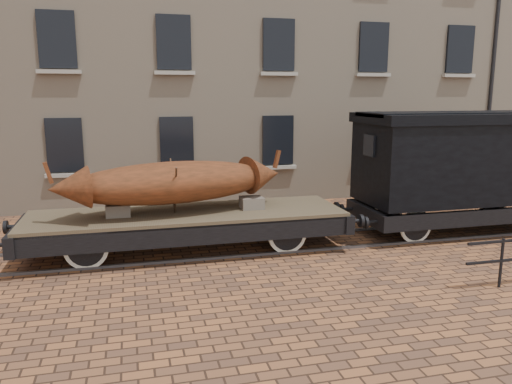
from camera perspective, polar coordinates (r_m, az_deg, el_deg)
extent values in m
plane|color=brown|center=(12.94, 4.50, -5.88)|extent=(90.00, 90.00, 0.00)
cube|color=beige|center=(23.04, 3.86, 19.16)|extent=(40.00, 10.00, 14.00)
cube|color=black|center=(16.86, -21.01, 5.03)|extent=(1.10, 0.12, 1.70)
cube|color=#A09C90|center=(16.92, -20.81, 1.81)|extent=(1.30, 0.18, 0.12)
cube|color=black|center=(16.81, -9.05, 5.61)|extent=(1.10, 0.12, 1.70)
cube|color=#A09C90|center=(16.87, -8.93, 2.38)|extent=(1.30, 0.18, 0.12)
cube|color=black|center=(17.48, 2.51, 5.95)|extent=(1.10, 0.12, 1.70)
cube|color=#A09C90|center=(17.53, 2.54, 2.84)|extent=(1.30, 0.18, 0.12)
cube|color=black|center=(18.78, 12.85, 6.04)|extent=(1.10, 0.12, 1.70)
cube|color=#A09C90|center=(18.83, 12.81, 3.15)|extent=(1.30, 0.18, 0.12)
cube|color=black|center=(20.61, 21.61, 5.97)|extent=(1.10, 0.12, 1.70)
cube|color=#A09C90|center=(20.65, 21.52, 3.33)|extent=(1.30, 0.18, 0.12)
cube|color=black|center=(16.87, -21.80, 15.89)|extent=(1.10, 0.12, 1.70)
cube|color=#A09C90|center=(16.74, -21.58, 12.68)|extent=(1.30, 0.18, 0.12)
cube|color=black|center=(16.82, -9.39, 16.53)|extent=(1.10, 0.12, 1.70)
cube|color=#A09C90|center=(16.69, -9.27, 13.30)|extent=(1.30, 0.18, 0.12)
cube|color=black|center=(17.48, 2.61, 16.45)|extent=(1.10, 0.12, 1.70)
cube|color=#A09C90|center=(17.36, 2.64, 13.35)|extent=(1.30, 0.18, 0.12)
cube|color=black|center=(18.79, 13.29, 15.81)|extent=(1.10, 0.12, 1.70)
cube|color=#A09C90|center=(18.67, 13.24, 12.92)|extent=(1.30, 0.18, 0.12)
cube|color=black|center=(20.61, 22.27, 14.86)|extent=(1.10, 0.12, 1.70)
cube|color=#A09C90|center=(20.51, 22.17, 12.22)|extent=(1.30, 0.18, 0.12)
cylinder|color=black|center=(21.69, 25.98, 18.61)|extent=(0.14, 0.14, 14.00)
cube|color=#59595E|center=(12.29, 5.58, -6.69)|extent=(30.00, 0.08, 0.06)
cube|color=#59595E|center=(13.59, 3.53, -4.90)|extent=(30.00, 0.08, 0.06)
cylinder|color=black|center=(11.07, 26.22, -7.30)|extent=(0.06, 0.06, 1.00)
cube|color=#473A28|center=(12.12, -7.85, -2.53)|extent=(7.49, 2.20, 0.12)
cube|color=black|center=(11.20, -7.22, -4.93)|extent=(7.49, 0.16, 0.45)
cube|color=black|center=(13.16, -8.32, -2.52)|extent=(7.49, 0.16, 0.45)
cube|color=black|center=(12.36, -25.38, -4.40)|extent=(0.22, 2.30, 0.45)
cylinder|color=black|center=(13.13, -25.97, -3.59)|extent=(0.35, 0.10, 0.10)
cylinder|color=black|center=(13.17, -26.69, -3.61)|extent=(0.08, 0.32, 0.32)
cube|color=black|center=(13.10, 8.69, -2.59)|extent=(0.22, 2.30, 0.45)
cylinder|color=black|center=(12.55, 11.19, -3.29)|extent=(0.35, 0.10, 0.10)
cylinder|color=black|center=(12.63, 11.88, -3.23)|extent=(0.08, 0.32, 0.32)
cylinder|color=black|center=(13.88, 8.56, -1.81)|extent=(0.35, 0.10, 0.10)
cylinder|color=black|center=(13.95, 9.20, -1.77)|extent=(0.08, 0.32, 0.32)
cylinder|color=black|center=(12.21, -18.60, -5.14)|extent=(0.10, 1.90, 0.10)
cylinder|color=white|center=(11.52, -18.85, -6.13)|extent=(0.96, 0.07, 0.96)
cylinder|color=black|center=(11.52, -18.85, -6.13)|extent=(0.79, 0.10, 0.79)
cube|color=black|center=(11.34, -18.98, -5.15)|extent=(0.90, 0.08, 0.10)
cylinder|color=white|center=(12.91, -18.37, -4.27)|extent=(0.96, 0.07, 0.96)
cylinder|color=black|center=(12.91, -18.37, -4.27)|extent=(0.79, 0.10, 0.79)
cube|color=black|center=(12.96, -18.40, -3.11)|extent=(0.90, 0.08, 0.10)
cylinder|color=black|center=(12.68, 2.60, -3.97)|extent=(0.10, 1.90, 0.10)
cylinder|color=white|center=(12.02, 3.59, -4.83)|extent=(0.96, 0.07, 0.96)
cylinder|color=black|center=(12.02, 3.59, -4.83)|extent=(0.79, 0.10, 0.79)
cube|color=black|center=(11.84, 3.78, -3.87)|extent=(0.90, 0.08, 0.10)
cylinder|color=white|center=(13.35, 1.71, -3.19)|extent=(0.96, 0.07, 0.96)
cylinder|color=black|center=(13.35, 1.71, -3.19)|extent=(0.79, 0.10, 0.79)
cube|color=black|center=(13.40, 1.57, -2.07)|extent=(0.90, 0.08, 0.10)
cube|color=black|center=(12.22, -7.80, -4.31)|extent=(3.99, 0.06, 0.06)
cube|color=gray|center=(12.01, -15.47, -1.98)|extent=(0.55, 0.50, 0.28)
cube|color=gray|center=(12.34, -0.48, -1.22)|extent=(0.55, 0.50, 0.28)
ellipsoid|color=brown|center=(11.93, -9.37, 1.09)|extent=(5.13, 2.39, 0.99)
cone|color=brown|center=(11.55, -20.64, 0.40)|extent=(1.00, 1.07, 0.94)
cube|color=brown|center=(11.48, -22.67, 2.04)|extent=(0.21, 0.14, 0.47)
cone|color=brown|center=(12.72, 0.84, 2.05)|extent=(1.00, 1.07, 0.94)
cube|color=brown|center=(12.83, 2.40, 3.78)|extent=(0.21, 0.14, 0.47)
cylinder|color=#433022|center=(11.56, -9.18, 0.11)|extent=(0.04, 0.84, 1.22)
cylinder|color=#433022|center=(12.34, -9.52, 0.80)|extent=(0.04, 0.84, 1.22)
cube|color=black|center=(14.18, 24.46, -2.66)|extent=(5.51, 0.15, 0.41)
cube|color=black|center=(15.76, 19.92, -1.02)|extent=(5.51, 0.15, 0.41)
cube|color=black|center=(13.53, 12.59, -2.54)|extent=(0.20, 2.20, 0.41)
cylinder|color=black|center=(12.71, 12.40, -3.42)|extent=(0.07, 0.29, 0.29)
cylinder|color=black|center=(14.00, 9.73, -1.97)|extent=(0.07, 0.29, 0.29)
cylinder|color=black|center=(14.05, 16.24, -3.06)|extent=(0.09, 1.74, 0.09)
cylinder|color=white|center=(13.46, 17.78, -3.77)|extent=(0.88, 0.06, 0.88)
cylinder|color=black|center=(13.46, 17.78, -3.77)|extent=(0.72, 0.09, 0.72)
cylinder|color=white|center=(14.66, 14.83, -2.41)|extent=(0.88, 0.06, 0.88)
cylinder|color=black|center=(14.66, 14.83, -2.41)|extent=(0.72, 0.09, 0.72)
cylinder|color=black|center=(16.08, 27.05, -2.08)|extent=(0.09, 1.74, 0.09)
cylinder|color=white|center=(16.61, 25.43, -1.55)|extent=(0.88, 0.06, 0.88)
cylinder|color=black|center=(16.61, 25.43, -1.55)|extent=(0.72, 0.09, 0.72)
cube|color=black|center=(14.74, 22.44, 3.26)|extent=(5.51, 2.20, 2.11)
cube|color=black|center=(14.64, 22.79, 7.85)|extent=(5.67, 2.34, 0.26)
cube|color=black|center=(14.63, 22.82, 8.24)|extent=(5.67, 1.56, 0.11)
cube|color=black|center=(13.22, 12.85, 5.21)|extent=(0.07, 0.55, 0.55)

